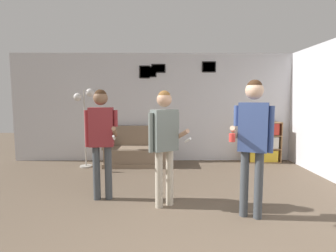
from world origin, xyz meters
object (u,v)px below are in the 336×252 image
at_px(person_player_foreground_center, 164,136).
at_px(bottle_on_floor, 109,167).
at_px(floor_lamp, 84,109).
at_px(person_watcher_holding_cup, 253,133).
at_px(couch, 137,152).
at_px(bookshelf, 263,142).
at_px(person_player_foreground_left, 101,132).

relative_size(person_player_foreground_center, bottle_on_floor, 6.46).
height_order(floor_lamp, person_watcher_holding_cup, person_watcher_holding_cup).
relative_size(couch, floor_lamp, 0.83).
distance_m(couch, person_player_foreground_center, 2.70).
height_order(couch, person_watcher_holding_cup, person_watcher_holding_cup).
bearing_deg(floor_lamp, person_player_foreground_center, -51.12).
xyz_separation_m(couch, bookshelf, (3.11, 0.20, 0.20)).
bearing_deg(bottle_on_floor, floor_lamp, 143.98).
relative_size(bookshelf, floor_lamp, 0.56).
height_order(bookshelf, person_player_foreground_center, person_player_foreground_center).
bearing_deg(bottle_on_floor, bookshelf, 13.77).
height_order(couch, bookshelf, bookshelf).
distance_m(person_player_foreground_center, bottle_on_floor, 2.36).
bearing_deg(bookshelf, floor_lamp, -174.15).
relative_size(floor_lamp, person_watcher_holding_cup, 1.00).
bearing_deg(person_player_foreground_center, person_player_foreground_left, 164.05).
distance_m(bookshelf, person_player_foreground_left, 4.22).
height_order(bookshelf, person_player_foreground_left, person_player_foreground_left).
bearing_deg(floor_lamp, person_player_foreground_left, -66.60).
bearing_deg(person_watcher_holding_cup, bookshelf, 67.12).
distance_m(couch, person_player_foreground_left, 2.38).
xyz_separation_m(floor_lamp, bottle_on_floor, (0.63, -0.46, -1.25)).
distance_m(person_player_foreground_left, person_player_foreground_center, 1.00).
height_order(person_player_foreground_left, person_watcher_holding_cup, person_watcher_holding_cup).
bearing_deg(person_watcher_holding_cup, couch, 122.10).
bearing_deg(bottle_on_floor, couch, 52.51).
distance_m(floor_lamp, person_player_foreground_left, 2.19).
relative_size(bookshelf, person_player_foreground_left, 0.59).
xyz_separation_m(floor_lamp, person_watcher_holding_cup, (2.97, -2.64, -0.22)).
distance_m(bookshelf, floor_lamp, 4.38).
height_order(person_watcher_holding_cup, bottle_on_floor, person_watcher_holding_cup).
bearing_deg(couch, bottle_on_floor, -127.49).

